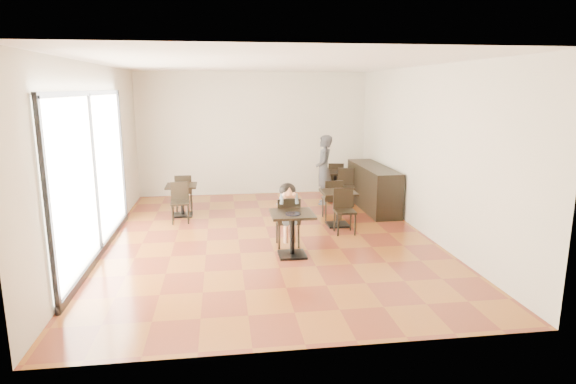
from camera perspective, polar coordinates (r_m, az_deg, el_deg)
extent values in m
cube|color=brown|center=(9.16, -2.20, -5.48)|extent=(6.00, 8.00, 0.01)
cube|color=white|center=(8.73, -2.38, 14.96)|extent=(6.00, 8.00, 0.01)
cube|color=beige|center=(12.76, -4.09, 6.88)|extent=(6.00, 0.01, 3.20)
cube|color=beige|center=(4.90, 2.39, -1.73)|extent=(6.00, 0.01, 3.20)
cube|color=beige|center=(9.02, -21.66, 3.83)|extent=(0.01, 8.00, 3.20)
cube|color=beige|center=(9.57, 15.94, 4.66)|extent=(0.01, 8.00, 3.20)
cube|color=white|center=(8.56, -22.13, 2.03)|extent=(0.04, 4.50, 2.60)
cylinder|color=black|center=(7.90, 0.60, -2.61)|extent=(0.25, 0.25, 0.02)
imported|color=#393A3F|center=(11.71, 4.27, 2.64)|extent=(0.52, 0.68, 1.68)
cube|color=black|center=(11.47, 10.03, 0.56)|extent=(0.60, 2.40, 1.00)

